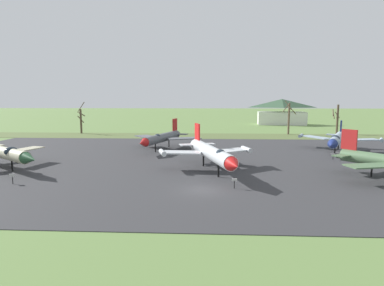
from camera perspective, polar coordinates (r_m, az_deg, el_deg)
The scene contains 14 objects.
ground_plane at distance 31.47m, azimuth 1.96°, elevation -8.39°, with size 600.00×600.00×0.00m, color #607F42.
asphalt_apron at distance 46.40m, azimuth 2.28°, elevation -3.12°, with size 87.16×51.13×0.05m, color #333335.
grass_verge_strip at distance 77.63m, azimuth 2.55°, elevation 1.24°, with size 147.16×12.00×0.06m, color #546436.
jet_fighter_front_left at distance 46.71m, azimuth -30.40°, elevation -1.40°, with size 14.33×11.46×5.45m.
info_placard_front_left at distance 38.29m, azimuth -29.15°, elevation -5.35°, with size 0.58×0.30×1.14m.
jet_fighter_rear_center at distance 56.26m, azimuth -5.33°, elevation 0.96°, with size 12.63×15.00×5.15m.
jet_fighter_rear_left at distance 38.98m, azimuth 3.35°, elevation -1.66°, with size 12.00×16.39×5.42m.
info_placard_rear_left at distance 32.08m, azimuth 7.49°, elevation -6.91°, with size 0.53×0.22×1.07m.
jet_fighter_rear_right at distance 58.55m, azimuth 24.24°, elevation 0.64°, with size 13.18×15.33×4.96m.
info_placard_rear_right at distance 51.13m, azimuth 23.67°, elevation -2.08°, with size 0.66×0.24×0.96m.
bare_tree_far_left at distance 88.09m, azimuth -19.02°, elevation 3.87°, with size 2.45×2.47×8.18m.
bare_tree_left_of_center at distance 84.36m, azimuth 16.74°, elevation 4.36°, with size 3.30×3.32×8.49m.
bare_tree_center at distance 90.16m, azimuth 24.23°, elevation 3.97°, with size 1.80×2.35×7.49m.
visitor_building at distance 117.91m, azimuth 15.55°, elevation 5.31°, with size 17.73×10.06×8.95m.
Camera 1 is at (0.48, -30.24, 8.69)m, focal length 30.19 mm.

